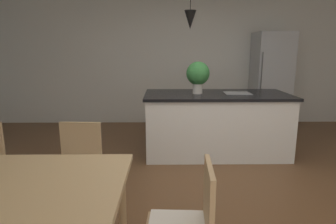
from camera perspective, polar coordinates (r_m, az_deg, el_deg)
ground_plane at (r=3.19m, az=7.71°, el=-16.73°), size 10.00×8.40×0.04m
wall_back_kitchen at (r=6.03m, az=3.53°, el=10.65°), size 10.00×0.12×2.70m
chair_far_right at (r=2.76m, az=-17.48°, el=-10.60°), size 0.42×0.42×0.87m
kitchen_island at (r=4.29m, az=9.45°, el=-2.17°), size 2.06×0.97×0.91m
refrigerator at (r=6.02m, az=19.62°, el=5.88°), size 0.68×0.67×1.85m
pendant_over_island_main at (r=4.12m, az=4.42°, el=17.80°), size 0.16×0.16×0.91m
potted_plant_on_island at (r=4.13m, az=5.95°, el=7.41°), size 0.33×0.33×0.46m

